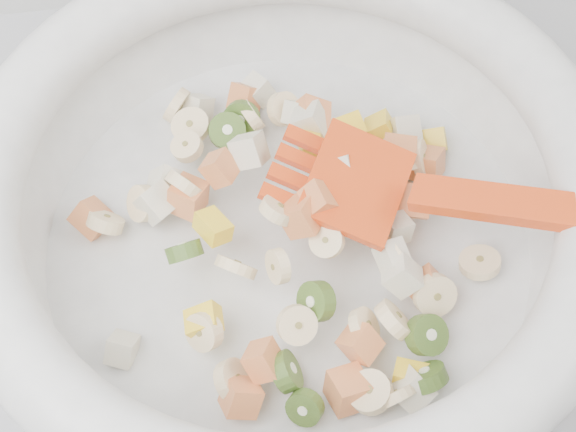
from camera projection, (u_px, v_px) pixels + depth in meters
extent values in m
cylinder|color=white|center=(288.00, 246.00, 0.61)|extent=(0.34, 0.34, 0.02)
torus|color=white|center=(288.00, 181.00, 0.54)|extent=(0.42, 0.42, 0.05)
cylinder|color=#FFDFAA|center=(435.00, 295.00, 0.56)|extent=(0.04, 0.03, 0.03)
cylinder|color=#FFDFAA|center=(420.00, 158.00, 0.61)|extent=(0.02, 0.03, 0.03)
cylinder|color=#FFDFAA|center=(370.00, 392.00, 0.53)|extent=(0.04, 0.04, 0.02)
cylinder|color=#FFDFAA|center=(396.00, 397.00, 0.53)|extent=(0.03, 0.02, 0.03)
cylinder|color=#FFDFAA|center=(480.00, 262.00, 0.58)|extent=(0.04, 0.04, 0.02)
cylinder|color=#FFDFAA|center=(191.00, 126.00, 0.63)|extent=(0.04, 0.04, 0.02)
cylinder|color=#FFDFAA|center=(394.00, 254.00, 0.57)|extent=(0.02, 0.03, 0.03)
cylinder|color=#FFDFAA|center=(142.00, 203.00, 0.60)|extent=(0.03, 0.04, 0.03)
cylinder|color=#FFDFAA|center=(297.00, 325.00, 0.53)|extent=(0.03, 0.03, 0.03)
cylinder|color=#FFDFAA|center=(278.00, 266.00, 0.54)|extent=(0.02, 0.03, 0.03)
cylinder|color=#FFDFAA|center=(204.00, 331.00, 0.54)|extent=(0.03, 0.03, 0.03)
cylinder|color=#FFDFAA|center=(394.00, 320.00, 0.55)|extent=(0.03, 0.03, 0.03)
cylinder|color=#FFDFAA|center=(252.00, 116.00, 0.63)|extent=(0.02, 0.03, 0.03)
cylinder|color=#FFDFAA|center=(364.00, 326.00, 0.54)|extent=(0.02, 0.03, 0.02)
cylinder|color=#FFDFAA|center=(177.00, 105.00, 0.65)|extent=(0.03, 0.03, 0.03)
cylinder|color=#FFDFAA|center=(278.00, 210.00, 0.56)|extent=(0.03, 0.03, 0.03)
cylinder|color=#FFDFAA|center=(187.00, 147.00, 0.61)|extent=(0.03, 0.03, 0.01)
cylinder|color=#FFDFAA|center=(184.00, 186.00, 0.59)|extent=(0.03, 0.03, 0.03)
cylinder|color=#FFDFAA|center=(106.00, 222.00, 0.59)|extent=(0.03, 0.03, 0.03)
cylinder|color=#FFDFAA|center=(360.00, 227.00, 0.57)|extent=(0.03, 0.03, 0.03)
cylinder|color=#FFDFAA|center=(403.00, 168.00, 0.61)|extent=(0.04, 0.02, 0.03)
cylinder|color=#FFDFAA|center=(233.00, 380.00, 0.53)|extent=(0.03, 0.04, 0.03)
cylinder|color=#FFDFAA|center=(327.00, 241.00, 0.56)|extent=(0.03, 0.03, 0.02)
cylinder|color=#FFDFAA|center=(236.00, 267.00, 0.55)|extent=(0.03, 0.03, 0.04)
cylinder|color=#FFDFAA|center=(284.00, 109.00, 0.64)|extent=(0.03, 0.03, 0.03)
cube|color=#FFA950|center=(426.00, 286.00, 0.57)|extent=(0.03, 0.03, 0.03)
cube|color=#FFA950|center=(427.00, 164.00, 0.62)|extent=(0.03, 0.03, 0.03)
cube|color=#FFA950|center=(264.00, 360.00, 0.53)|extent=(0.03, 0.03, 0.03)
cube|color=#FFA950|center=(302.00, 215.00, 0.56)|extent=(0.03, 0.03, 0.03)
cube|color=#FFA950|center=(360.00, 343.00, 0.54)|extent=(0.03, 0.03, 0.03)
cube|color=#FFA950|center=(311.00, 118.00, 0.62)|extent=(0.03, 0.03, 0.03)
cube|color=#FFA950|center=(412.00, 201.00, 0.59)|extent=(0.03, 0.04, 0.03)
cube|color=#FFA950|center=(220.00, 169.00, 0.58)|extent=(0.03, 0.03, 0.03)
cube|color=#FFA950|center=(320.00, 200.00, 0.56)|extent=(0.03, 0.03, 0.03)
cube|color=#FFA950|center=(342.00, 162.00, 0.60)|extent=(0.04, 0.04, 0.03)
cube|color=#FFA950|center=(245.00, 98.00, 0.65)|extent=(0.03, 0.03, 0.03)
cube|color=#FFA950|center=(241.00, 397.00, 0.53)|extent=(0.03, 0.03, 0.03)
cube|color=#FFA950|center=(348.00, 390.00, 0.53)|extent=(0.03, 0.03, 0.03)
cube|color=#FFA950|center=(93.00, 218.00, 0.60)|extent=(0.03, 0.04, 0.03)
cube|color=#FFA950|center=(398.00, 156.00, 0.61)|extent=(0.03, 0.03, 0.03)
cube|color=#FFA950|center=(188.00, 197.00, 0.59)|extent=(0.03, 0.03, 0.03)
cylinder|color=#75AF3A|center=(286.00, 371.00, 0.53)|extent=(0.02, 0.03, 0.03)
cylinder|color=#75AF3A|center=(350.00, 173.00, 0.59)|extent=(0.03, 0.03, 0.04)
cylinder|color=#75AF3A|center=(427.00, 335.00, 0.55)|extent=(0.04, 0.04, 0.03)
cylinder|color=#75AF3A|center=(184.00, 251.00, 0.56)|extent=(0.03, 0.02, 0.03)
cylinder|color=#75AF3A|center=(227.00, 131.00, 0.62)|extent=(0.03, 0.03, 0.02)
cylinder|color=#75AF3A|center=(241.00, 119.00, 0.63)|extent=(0.04, 0.02, 0.04)
cylinder|color=#75AF3A|center=(427.00, 377.00, 0.54)|extent=(0.04, 0.03, 0.03)
cylinder|color=#75AF3A|center=(305.00, 408.00, 0.53)|extent=(0.03, 0.02, 0.03)
cylinder|color=#75AF3A|center=(316.00, 301.00, 0.54)|extent=(0.03, 0.03, 0.03)
cube|color=white|center=(310.00, 122.00, 0.62)|extent=(0.03, 0.03, 0.03)
cube|color=white|center=(157.00, 203.00, 0.59)|extent=(0.03, 0.03, 0.03)
cube|color=white|center=(403.00, 132.00, 0.64)|extent=(0.02, 0.03, 0.03)
cube|color=white|center=(249.00, 151.00, 0.59)|extent=(0.03, 0.03, 0.03)
cube|color=white|center=(392.00, 255.00, 0.56)|extent=(0.02, 0.02, 0.02)
cube|color=white|center=(341.00, 171.00, 0.58)|extent=(0.03, 0.03, 0.03)
cube|color=white|center=(396.00, 228.00, 0.58)|extent=(0.02, 0.02, 0.02)
cube|color=white|center=(297.00, 114.00, 0.63)|extent=(0.03, 0.03, 0.03)
cube|color=white|center=(198.00, 108.00, 0.65)|extent=(0.03, 0.03, 0.03)
cube|color=white|center=(167.00, 185.00, 0.60)|extent=(0.03, 0.03, 0.03)
cube|color=white|center=(402.00, 276.00, 0.56)|extent=(0.03, 0.02, 0.03)
cube|color=white|center=(122.00, 349.00, 0.55)|extent=(0.03, 0.03, 0.03)
cube|color=white|center=(410.00, 389.00, 0.54)|extent=(0.03, 0.04, 0.04)
cube|color=white|center=(258.00, 90.00, 0.66)|extent=(0.03, 0.02, 0.03)
cube|color=yellow|center=(411.00, 376.00, 0.54)|extent=(0.03, 0.02, 0.02)
cube|color=yellow|center=(310.00, 143.00, 0.61)|extent=(0.02, 0.02, 0.02)
cube|color=yellow|center=(204.00, 320.00, 0.54)|extent=(0.02, 0.02, 0.02)
cube|color=yellow|center=(378.00, 126.00, 0.64)|extent=(0.02, 0.02, 0.03)
cube|color=yellow|center=(347.00, 129.00, 0.63)|extent=(0.03, 0.02, 0.02)
cube|color=yellow|center=(431.00, 141.00, 0.64)|extent=(0.03, 0.03, 0.03)
cube|color=yellow|center=(213.00, 227.00, 0.56)|extent=(0.03, 0.03, 0.02)
cube|color=#E14113|center=(356.00, 183.00, 0.57)|extent=(0.09, 0.09, 0.03)
cube|color=#E14113|center=(307.00, 141.00, 0.59)|extent=(0.03, 0.02, 0.01)
cube|color=#E14113|center=(299.00, 159.00, 0.58)|extent=(0.03, 0.02, 0.01)
cube|color=#E14113|center=(291.00, 179.00, 0.57)|extent=(0.03, 0.02, 0.01)
cube|color=#E14113|center=(282.00, 199.00, 0.56)|extent=(0.03, 0.02, 0.01)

